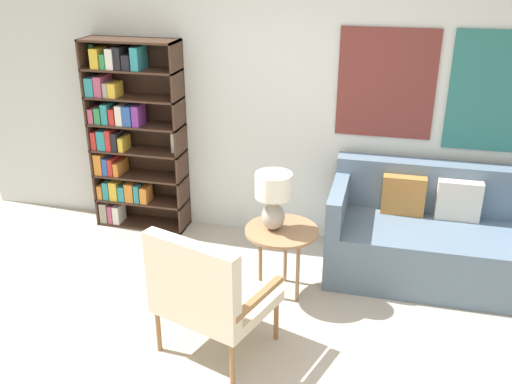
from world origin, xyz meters
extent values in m
plane|color=#B2A899|center=(0.00, 0.00, 0.00)|extent=(14.00, 14.00, 0.00)
cube|color=silver|center=(0.00, 2.03, 1.35)|extent=(6.40, 0.06, 2.70)
cube|color=brown|center=(0.85, 1.99, 1.53)|extent=(0.82, 0.02, 0.93)
cube|color=#286B66|center=(1.77, 1.99, 1.50)|extent=(0.83, 0.02, 0.99)
cube|color=#422B1E|center=(-1.86, 1.85, 0.92)|extent=(0.02, 0.30, 1.84)
cube|color=#422B1E|center=(-0.98, 1.85, 0.92)|extent=(0.02, 0.30, 1.84)
cube|color=#422B1E|center=(-1.42, 1.85, 1.83)|extent=(0.90, 0.30, 0.02)
cube|color=#422B1E|center=(-1.42, 1.85, 0.01)|extent=(0.90, 0.30, 0.02)
cube|color=#422B1E|center=(-1.42, 2.00, 0.92)|extent=(0.90, 0.01, 1.84)
cube|color=#422B1E|center=(-1.42, 1.85, 0.27)|extent=(0.90, 0.30, 0.02)
cube|color=gray|center=(-1.80, 1.80, 0.12)|extent=(0.08, 0.17, 0.21)
cube|color=#B24C6B|center=(-1.73, 1.81, 0.11)|extent=(0.04, 0.19, 0.19)
cube|color=silver|center=(-1.66, 1.80, 0.11)|extent=(0.07, 0.18, 0.19)
cube|color=#422B1E|center=(-1.42, 1.85, 0.53)|extent=(0.90, 0.30, 0.02)
cube|color=orange|center=(-1.81, 1.83, 0.35)|extent=(0.05, 0.23, 0.14)
cube|color=teal|center=(-1.75, 1.81, 0.37)|extent=(0.06, 0.20, 0.18)
cube|color=gold|center=(-1.67, 1.83, 0.37)|extent=(0.08, 0.24, 0.19)
cube|color=teal|center=(-1.58, 1.82, 0.36)|extent=(0.07, 0.22, 0.15)
cube|color=orange|center=(-1.50, 1.80, 0.37)|extent=(0.08, 0.18, 0.19)
cube|color=teal|center=(-1.42, 1.80, 0.37)|extent=(0.05, 0.18, 0.18)
cube|color=orange|center=(-1.35, 1.79, 0.36)|extent=(0.07, 0.17, 0.16)
cube|color=#422B1E|center=(-1.42, 1.85, 0.79)|extent=(0.90, 0.30, 0.02)
cube|color=orange|center=(-1.80, 1.81, 0.64)|extent=(0.08, 0.20, 0.21)
cube|color=#2D56A8|center=(-1.72, 1.82, 0.63)|extent=(0.05, 0.22, 0.17)
cube|color=red|center=(-1.67, 1.83, 0.62)|extent=(0.05, 0.23, 0.17)
cube|color=orange|center=(-1.61, 1.83, 0.61)|extent=(0.05, 0.25, 0.13)
cube|color=#422B1E|center=(-1.42, 1.85, 1.05)|extent=(0.90, 0.30, 0.02)
cube|color=red|center=(-1.81, 1.81, 0.88)|extent=(0.05, 0.20, 0.17)
cube|color=teal|center=(-1.74, 1.80, 0.89)|extent=(0.08, 0.19, 0.19)
cube|color=red|center=(-1.66, 1.80, 0.90)|extent=(0.05, 0.17, 0.20)
cube|color=black|center=(-1.60, 1.79, 0.89)|extent=(0.06, 0.17, 0.18)
cube|color=gold|center=(-1.53, 1.80, 0.87)|extent=(0.05, 0.18, 0.14)
cylinder|color=beige|center=(-1.04, 1.85, 0.89)|extent=(0.07, 0.07, 0.19)
cube|color=#422B1E|center=(-1.42, 1.85, 1.31)|extent=(0.90, 0.30, 0.02)
cube|color=#B24C6B|center=(-1.81, 1.82, 1.13)|extent=(0.05, 0.23, 0.14)
cube|color=#338C4C|center=(-1.74, 1.82, 1.13)|extent=(0.06, 0.21, 0.15)
cube|color=teal|center=(-1.67, 1.81, 1.15)|extent=(0.06, 0.20, 0.19)
cube|color=red|center=(-1.60, 1.82, 1.13)|extent=(0.05, 0.21, 0.15)
cube|color=silver|center=(-1.53, 1.80, 1.15)|extent=(0.07, 0.17, 0.19)
cube|color=#2D56A8|center=(-1.45, 1.80, 1.15)|extent=(0.09, 0.19, 0.19)
cube|color=#7A338C|center=(-1.36, 1.80, 1.15)|extent=(0.07, 0.18, 0.19)
cube|color=#422B1E|center=(-1.42, 1.85, 1.57)|extent=(0.90, 0.30, 0.02)
cube|color=teal|center=(-1.80, 1.80, 1.40)|extent=(0.09, 0.19, 0.17)
cube|color=#B24C6B|center=(-1.71, 1.83, 1.41)|extent=(0.07, 0.23, 0.19)
cube|color=gray|center=(-1.64, 1.81, 1.38)|extent=(0.05, 0.19, 0.13)
cube|color=gold|center=(-1.57, 1.80, 1.38)|extent=(0.07, 0.18, 0.13)
cylinder|color=#194723|center=(-1.80, 1.85, 1.68)|extent=(0.06, 0.06, 0.20)
cube|color=gold|center=(-1.71, 1.81, 1.67)|extent=(0.08, 0.19, 0.18)
cube|color=#338C4C|center=(-1.63, 1.81, 1.64)|extent=(0.05, 0.19, 0.14)
cube|color=silver|center=(-1.56, 1.79, 1.67)|extent=(0.07, 0.17, 0.18)
cube|color=black|center=(-1.49, 1.83, 1.68)|extent=(0.06, 0.24, 0.20)
cube|color=black|center=(-1.41, 1.84, 1.64)|extent=(0.07, 0.25, 0.14)
cube|color=teal|center=(-1.32, 1.82, 1.68)|extent=(0.07, 0.22, 0.21)
cylinder|color=olive|center=(0.27, 0.36, 0.16)|extent=(0.04, 0.04, 0.33)
cylinder|color=olive|center=(-0.32, 0.56, 0.16)|extent=(0.04, 0.04, 0.33)
cylinder|color=olive|center=(0.09, -0.16, 0.16)|extent=(0.04, 0.04, 0.33)
cylinder|color=olive|center=(-0.49, 0.04, 0.16)|extent=(0.04, 0.04, 0.33)
cube|color=beige|center=(-0.11, 0.20, 0.37)|extent=(0.86, 0.82, 0.08)
cube|color=beige|center=(-0.20, -0.05, 0.67)|extent=(0.69, 0.32, 0.53)
cube|color=olive|center=(0.20, 0.10, 0.51)|extent=(0.23, 0.55, 0.04)
cube|color=olive|center=(-0.43, 0.31, 0.51)|extent=(0.23, 0.55, 0.04)
cube|color=slate|center=(1.31, 1.50, 0.24)|extent=(1.62, 0.90, 0.47)
cube|color=slate|center=(1.31, 1.85, 0.69)|extent=(1.62, 0.20, 0.43)
cube|color=slate|center=(0.56, 1.50, 0.63)|extent=(0.12, 0.90, 0.30)
cube|color=#B27538|center=(1.09, 1.70, 0.64)|extent=(0.36, 0.12, 0.34)
cube|color=beige|center=(1.54, 1.70, 0.64)|extent=(0.36, 0.12, 0.34)
cylinder|color=#99704C|center=(0.18, 0.96, 0.56)|extent=(0.58, 0.58, 0.02)
cylinder|color=#99704C|center=(0.18, 1.13, 0.27)|extent=(0.03, 0.03, 0.55)
cylinder|color=#99704C|center=(0.03, 0.87, 0.27)|extent=(0.03, 0.03, 0.55)
cylinder|color=#99704C|center=(0.33, 0.87, 0.27)|extent=(0.03, 0.03, 0.55)
ellipsoid|color=#A59E93|center=(0.11, 0.95, 0.68)|extent=(0.18, 0.18, 0.21)
cylinder|color=tan|center=(0.11, 0.95, 0.82)|extent=(0.02, 0.02, 0.06)
cylinder|color=white|center=(0.11, 0.95, 0.94)|extent=(0.28, 0.28, 0.19)
camera|label=1|loc=(0.93, -2.92, 2.60)|focal=40.00mm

